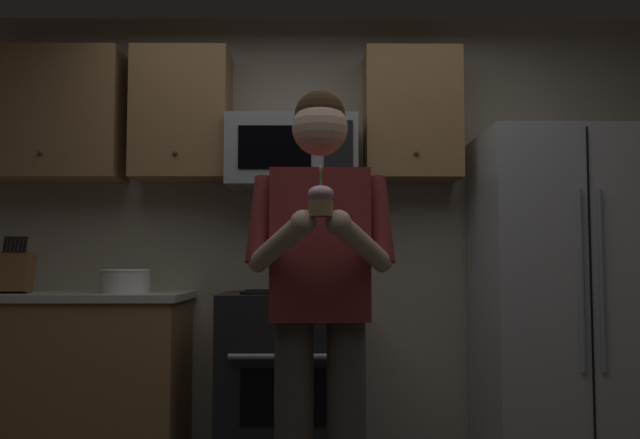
{
  "coord_description": "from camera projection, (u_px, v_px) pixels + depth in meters",
  "views": [
    {
      "loc": [
        -0.02,
        -2.38,
        1.07
      ],
      "look_at": [
        0.0,
        0.23,
        1.25
      ],
      "focal_mm": 37.84,
      "sensor_mm": 36.0,
      "label": 1
    }
  ],
  "objects": [
    {
      "name": "oven_range",
      "position": [
        291.0,
        377.0,
        3.69
      ],
      "size": [
        0.76,
        0.7,
        0.93
      ],
      "color": "black",
      "rests_on": "ground"
    },
    {
      "name": "wall_back",
      "position": [
        318.0,
        228.0,
        4.14
      ],
      "size": [
        4.4,
        0.1,
        2.6
      ],
      "primitive_type": "cube",
      "color": "#B7AD99",
      "rests_on": "ground"
    },
    {
      "name": "knife_block",
      "position": [
        16.0,
        272.0,
        3.69
      ],
      "size": [
        0.16,
        0.15,
        0.32
      ],
      "color": "brown",
      "rests_on": "counter_left"
    },
    {
      "name": "bowl_large_white",
      "position": [
        125.0,
        280.0,
        3.75
      ],
      "size": [
        0.28,
        0.28,
        0.13
      ],
      "color": "white",
      "rests_on": "counter_left"
    },
    {
      "name": "cabinet_row_upper",
      "position": [
        195.0,
        116.0,
        3.96
      ],
      "size": [
        2.78,
        0.36,
        0.76
      ],
      "color": "#9E7247"
    },
    {
      "name": "person",
      "position": [
        320.0,
        285.0,
        2.59
      ],
      "size": [
        0.6,
        0.48,
        1.76
      ],
      "color": "#4C4742",
      "rests_on": "ground"
    },
    {
      "name": "cupcake",
      "position": [
        321.0,
        200.0,
        2.28
      ],
      "size": [
        0.09,
        0.09,
        0.17
      ],
      "color": "#A87F56"
    },
    {
      "name": "counter_left",
      "position": [
        55.0,
        376.0,
        3.7
      ],
      "size": [
        1.44,
        0.66,
        0.92
      ],
      "color": "#9E7247",
      "rests_on": "ground"
    },
    {
      "name": "microwave",
      "position": [
        292.0,
        153.0,
        3.9
      ],
      "size": [
        0.74,
        0.41,
        0.4
      ],
      "color": "#9EA0A5"
    },
    {
      "name": "refrigerator",
      "position": [
        564.0,
        297.0,
        3.69
      ],
      "size": [
        0.9,
        0.75,
        1.8
      ],
      "color": "#B7BABF",
      "rests_on": "ground"
    }
  ]
}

